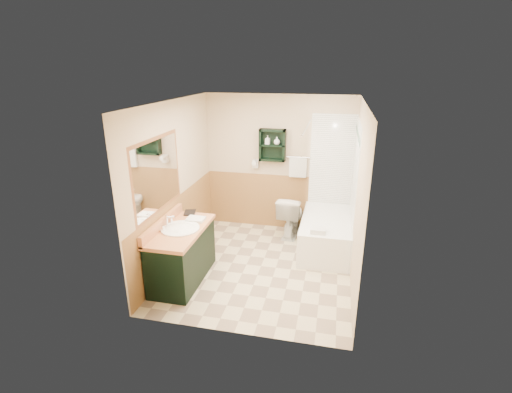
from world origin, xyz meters
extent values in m
plane|color=beige|center=(0.00, 0.00, 0.00)|extent=(3.00, 3.00, 0.00)
cube|color=beige|center=(0.00, 1.52, 1.20)|extent=(2.60, 0.04, 2.40)
cube|color=beige|center=(-1.32, 0.00, 1.20)|extent=(0.04, 3.00, 2.40)
cube|color=beige|center=(1.32, 0.00, 1.20)|extent=(0.04, 3.00, 2.40)
cube|color=white|center=(0.00, 0.00, 2.42)|extent=(2.60, 3.00, 0.04)
cube|color=black|center=(-0.10, 1.41, 1.55)|extent=(0.45, 0.15, 0.55)
cylinder|color=silver|center=(0.53, 0.75, 2.00)|extent=(0.03, 1.60, 0.03)
cube|color=black|center=(-0.99, -0.57, 0.39)|extent=(0.59, 1.21, 0.77)
cube|color=white|center=(0.93, 0.79, 0.27)|extent=(0.81, 1.50, 0.54)
imported|color=white|center=(0.28, 1.20, 0.36)|extent=(0.46, 0.76, 0.72)
cube|color=silver|center=(-0.90, -0.26, 0.79)|extent=(0.25, 0.19, 0.04)
imported|color=black|center=(-1.16, -0.04, 0.88)|extent=(0.17, 0.06, 0.22)
cube|color=silver|center=(0.80, 0.21, 0.57)|extent=(0.21, 0.18, 0.07)
imported|color=white|center=(-0.18, 1.40, 1.60)|extent=(0.10, 0.16, 0.07)
imported|color=white|center=(-0.02, 1.40, 1.62)|extent=(0.15, 0.16, 0.11)
camera|label=1|loc=(0.98, -4.79, 2.86)|focal=26.00mm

